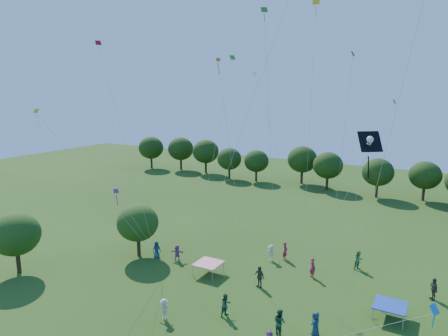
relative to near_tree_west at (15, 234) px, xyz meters
The scene contains 31 objects.
near_tree_west is the anchor object (origin of this frame).
near_tree_north 10.75m from the near_tree_west, 50.24° to the left, with size 4.08×4.08×5.28m.
treeline 48.05m from the near_tree_west, 68.26° to the left, with size 88.01×8.77×6.77m.
tent_red_stripe 17.36m from the near_tree_west, 28.48° to the left, with size 2.20×2.20×1.10m.
tent_blue 31.52m from the near_tree_west, 15.96° to the left, with size 2.20×2.20×1.10m.
crowd_person_1 26.51m from the near_tree_west, 27.59° to the left, with size 0.67×0.43×1.80m, color #A01D3E.
crowd_person_2 24.33m from the near_tree_west, ahead, with size 0.92×0.50×1.87m, color #214E35.
crowd_person_3 23.41m from the near_tree_west, 35.78° to the left, with size 1.06×0.47×1.62m, color beige.
crowd_person_4 21.86m from the near_tree_west, 22.52° to the left, with size 1.09×0.49×1.85m, color #463D38.
crowd_person_5 14.55m from the near_tree_west, 40.18° to the left, with size 1.48×0.53×1.58m, color #A9639B.
crowd_person_6 26.60m from the near_tree_west, ahead, with size 0.85×0.46×1.73m, color #1A364D.
crowd_person_8 20.20m from the near_tree_west, ahead, with size 0.86×0.47×1.75m, color #235234.
crowd_person_9 16.39m from the near_tree_west, ahead, with size 1.04×0.47×1.59m, color beige.
crowd_person_10 35.46m from the near_tree_west, 21.90° to the left, with size 1.07×0.49×1.82m, color #464038.
crowd_person_12 12.68m from the near_tree_west, 44.63° to the left, with size 0.82×0.44×1.67m, color navy.
crowd_person_13 24.81m from the near_tree_west, 36.05° to the left, with size 0.67×0.43×1.80m, color #9E1C42.
crowd_person_14 31.06m from the near_tree_west, 30.78° to the left, with size 0.88×0.47×1.78m, color #2A6332.
pirate_kite 30.86m from the near_tree_west, ahead, with size 5.85×2.77×12.93m.
red_high_kite 29.42m from the near_tree_west, 15.16° to the left, with size 9.06×2.67×26.12m.
small_kite_0 14.55m from the near_tree_west, 45.05° to the left, with size 6.53×0.79×19.30m.
small_kite_1 21.08m from the near_tree_west, 31.04° to the left, with size 1.92×1.82×17.54m.
small_kite_2 31.77m from the near_tree_west, 28.00° to the left, with size 4.30×1.02×14.20m.
small_kite_3 23.11m from the near_tree_west, 52.11° to the left, with size 0.61×7.62×18.52m.
small_kite_4 32.36m from the near_tree_west, ahead, with size 5.00×2.85×4.71m.
small_kite_5 11.66m from the near_tree_west, 13.78° to the left, with size 0.59×4.78×7.45m.
small_kite_6 25.93m from the near_tree_west, 46.59° to the left, with size 7.89×3.92×16.84m.
small_kite_7 33.46m from the near_tree_west, ahead, with size 3.81×1.03×21.92m.
small_kite_8 30.47m from the near_tree_west, 29.36° to the left, with size 1.08×0.47×18.02m.
small_kite_9 30.90m from the near_tree_west, 37.89° to the left, with size 0.66×1.82×23.01m.
small_kite_10 10.34m from the near_tree_west, ahead, with size 5.18×7.51×13.59m.
small_kite_11 26.56m from the near_tree_west, 36.27° to the left, with size 2.79×2.33×22.12m.
Camera 1 is at (13.24, -9.28, 16.24)m, focal length 32.00 mm.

